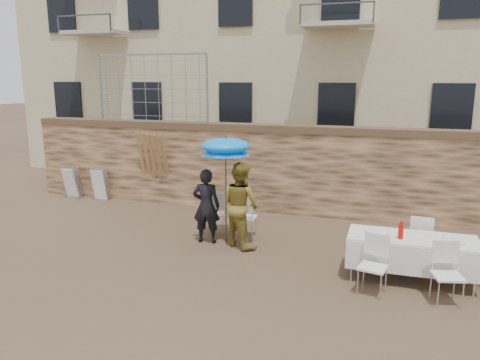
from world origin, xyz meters
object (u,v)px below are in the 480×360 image
(soda_bottle, at_px, (401,231))
(couple_chair_right, at_px, (246,216))
(umbrella, at_px, (226,149))
(couple_chair_left, at_px, (216,213))
(banquet_table, at_px, (412,239))
(table_chair_front_right, at_px, (448,275))
(man_suit, at_px, (206,206))
(chair_stack_right, at_px, (102,183))
(table_chair_front_left, at_px, (373,266))
(woman_dress, at_px, (241,205))
(chair_stack_left, at_px, (75,181))
(table_chair_back, at_px, (421,240))

(soda_bottle, bearing_deg, couple_chair_right, 155.86)
(umbrella, bearing_deg, couple_chair_left, 131.63)
(couple_chair_left, bearing_deg, soda_bottle, 132.20)
(umbrella, xyz_separation_m, banquet_table, (3.62, -0.80, -1.26))
(banquet_table, bearing_deg, umbrella, 167.56)
(couple_chair_left, distance_m, table_chair_front_right, 4.94)
(man_suit, height_order, couple_chair_right, man_suit)
(table_chair_front_right, bearing_deg, umbrella, 145.21)
(couple_chair_left, relative_size, table_chair_front_right, 1.00)
(couple_chair_left, bearing_deg, banquet_table, 135.05)
(couple_chair_left, xyz_separation_m, chair_stack_right, (-4.15, 1.85, -0.02))
(table_chair_front_left, bearing_deg, table_chair_front_right, 12.20)
(woman_dress, height_order, soda_bottle, woman_dress)
(soda_bottle, bearing_deg, chair_stack_left, 159.89)
(man_suit, relative_size, chair_stack_right, 1.71)
(couple_chair_right, bearing_deg, man_suit, 36.94)
(table_chair_front_right, height_order, table_chair_back, same)
(banquet_table, bearing_deg, soda_bottle, -143.13)
(couple_chair_right, relative_size, soda_bottle, 3.69)
(man_suit, bearing_deg, woman_dress, 172.34)
(banquet_table, height_order, table_chair_front_left, table_chair_front_left)
(table_chair_front_left, distance_m, table_chair_back, 1.74)
(chair_stack_left, bearing_deg, table_chair_back, -13.92)
(chair_stack_right, bearing_deg, chair_stack_left, 180.00)
(table_chair_front_right, xyz_separation_m, table_chair_back, (-0.30, 1.55, 0.00))
(table_chair_front_right, bearing_deg, chair_stack_left, 143.91)
(table_chair_front_left, bearing_deg, umbrella, 165.06)
(soda_bottle, distance_m, chair_stack_right, 8.62)
(couple_chair_left, xyz_separation_m, couple_chair_right, (0.70, 0.00, 0.00))
(woman_dress, bearing_deg, table_chair_front_left, -176.94)
(man_suit, relative_size, soda_bottle, 6.06)
(woman_dress, relative_size, couple_chair_left, 1.82)
(umbrella, relative_size, chair_stack_right, 2.29)
(table_chair_back, distance_m, chair_stack_right, 8.68)
(chair_stack_left, relative_size, chair_stack_right, 1.00)
(woman_dress, relative_size, couple_chair_right, 1.82)
(chair_stack_left, distance_m, chair_stack_right, 0.90)
(table_chair_front_left, relative_size, chair_stack_right, 1.04)
(umbrella, distance_m, table_chair_front_right, 4.65)
(woman_dress, relative_size, table_chair_front_right, 1.82)
(table_chair_back, bearing_deg, couple_chair_right, 0.02)
(table_chair_front_right, bearing_deg, couple_chair_right, 138.19)
(umbrella, xyz_separation_m, table_chair_front_right, (4.12, -1.55, -1.51))
(chair_stack_right, bearing_deg, couple_chair_right, -20.86)
(umbrella, xyz_separation_m, soda_bottle, (3.42, -0.95, -1.08))
(couple_chair_right, xyz_separation_m, banquet_table, (3.32, -1.25, 0.25))
(banquet_table, height_order, chair_stack_left, chair_stack_left)
(woman_dress, height_order, couple_chair_left, woman_dress)
(man_suit, xyz_separation_m, soda_bottle, (3.82, -0.85, 0.12))
(soda_bottle, bearing_deg, woman_dress, 164.55)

